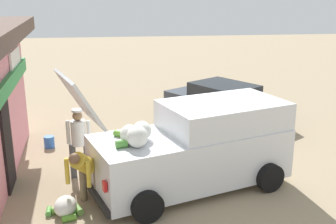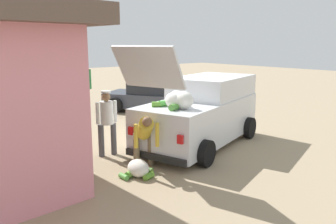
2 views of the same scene
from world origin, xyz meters
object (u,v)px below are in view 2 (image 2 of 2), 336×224
(parked_sedan, at_px, (156,97))
(paint_bucket, at_px, (41,139))
(customer_bending, at_px, (145,135))
(vendor_standing, at_px, (107,119))
(unloaded_banana_pile, at_px, (138,169))
(delivery_van, at_px, (202,111))

(parked_sedan, bearing_deg, paint_bucket, 109.20)
(customer_bending, bearing_deg, vendor_standing, 8.54)
(unloaded_banana_pile, bearing_deg, parked_sedan, -39.23)
(delivery_van, xyz_separation_m, parked_sedan, (4.81, -1.87, -0.36))
(delivery_van, bearing_deg, unloaded_banana_pile, 108.73)
(parked_sedan, distance_m, unloaded_banana_pile, 7.46)
(delivery_van, distance_m, customer_bending, 2.55)
(delivery_van, distance_m, vendor_standing, 2.77)
(parked_sedan, bearing_deg, vendor_standing, 131.82)
(customer_bending, distance_m, unloaded_banana_pile, 0.81)
(vendor_standing, xyz_separation_m, unloaded_banana_pile, (-1.71, 0.17, -0.82))
(vendor_standing, bearing_deg, parked_sedan, -48.18)
(delivery_van, height_order, vendor_standing, delivery_van)
(vendor_standing, relative_size, customer_bending, 1.30)
(vendor_standing, distance_m, unloaded_banana_pile, 1.90)
(paint_bucket, bearing_deg, vendor_standing, -153.66)
(delivery_van, relative_size, paint_bucket, 15.88)
(customer_bending, xyz_separation_m, unloaded_banana_pile, (-0.30, 0.38, -0.65))
(delivery_van, bearing_deg, parked_sedan, -21.28)
(delivery_van, xyz_separation_m, customer_bending, (-0.67, 2.45, -0.14))
(parked_sedan, height_order, paint_bucket, parked_sedan)
(parked_sedan, distance_m, paint_bucket, 5.93)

